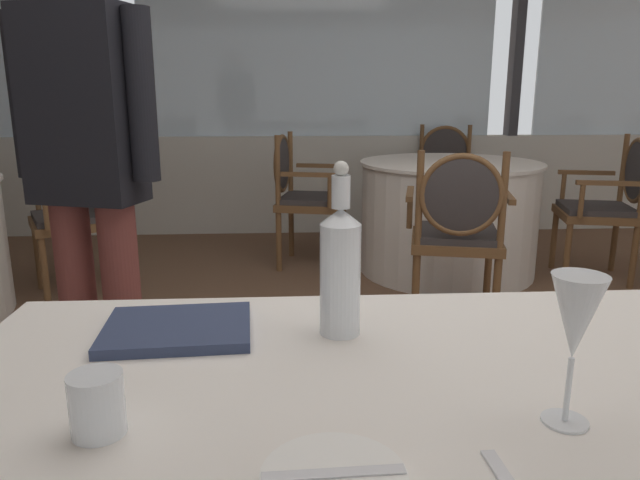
# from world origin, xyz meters

# --- Properties ---
(ground_plane) EXTENTS (14.09, 14.09, 0.00)m
(ground_plane) POSITION_xyz_m (0.00, 0.00, 0.00)
(ground_plane) COLOR brown
(window_wall_far) EXTENTS (10.84, 0.14, 2.68)m
(window_wall_far) POSITION_xyz_m (0.00, 3.45, 1.07)
(window_wall_far) COLOR beige
(window_wall_far) RESTS_ON ground_plane
(side_plate) EXTENTS (0.18, 0.18, 0.01)m
(side_plate) POSITION_xyz_m (-0.24, -1.15, 0.77)
(side_plate) COLOR white
(side_plate) RESTS_ON foreground_table
(butter_knife) EXTENTS (0.17, 0.02, 0.00)m
(butter_knife) POSITION_xyz_m (-0.24, -1.15, 0.77)
(butter_knife) COLOR silver
(butter_knife) RESTS_ON foreground_table
(water_bottle) EXTENTS (0.08, 0.08, 0.33)m
(water_bottle) POSITION_xyz_m (-0.19, -0.70, 0.90)
(water_bottle) COLOR white
(water_bottle) RESTS_ON foreground_table
(wine_glass) EXTENTS (0.07, 0.07, 0.22)m
(wine_glass) POSITION_xyz_m (0.09, -1.04, 0.92)
(wine_glass) COLOR white
(wine_glass) RESTS_ON foreground_table
(water_tumbler) EXTENTS (0.07, 0.07, 0.09)m
(water_tumbler) POSITION_xyz_m (-0.55, -1.02, 0.81)
(water_tumbler) COLOR white
(water_tumbler) RESTS_ON foreground_table
(menu_book) EXTENTS (0.29, 0.23, 0.02)m
(menu_book) POSITION_xyz_m (-0.50, -0.69, 0.77)
(menu_book) COLOR #2D3856
(menu_book) RESTS_ON foreground_table
(dining_chair_0_1) EXTENTS (0.62, 0.64, 0.96)m
(dining_chair_0_1) POSITION_xyz_m (-1.51, 1.87, 0.56)
(dining_chair_0_1) COLOR brown
(dining_chair_0_1) RESTS_ON ground_plane
(background_table_2) EXTENTS (1.22, 1.22, 0.76)m
(background_table_2) POSITION_xyz_m (0.82, 2.16, 0.38)
(background_table_2) COLOR white
(background_table_2) RESTS_ON ground_plane
(dining_chair_2_0) EXTENTS (0.55, 0.61, 0.94)m
(dining_chair_2_0) POSITION_xyz_m (-0.19, 2.39, 0.56)
(dining_chair_2_0) COLOR brown
(dining_chair_2_0) RESTS_ON ground_plane
(dining_chair_2_1) EXTENTS (0.61, 0.55, 0.94)m
(dining_chair_2_1) POSITION_xyz_m (0.59, 1.15, 0.56)
(dining_chair_2_1) COLOR brown
(dining_chair_2_1) RESTS_ON ground_plane
(dining_chair_2_2) EXTENTS (0.55, 0.61, 0.95)m
(dining_chair_2_2) POSITION_xyz_m (1.83, 1.93, 0.55)
(dining_chair_2_2) COLOR brown
(dining_chair_2_2) RESTS_ON ground_plane
(dining_chair_2_3) EXTENTS (0.61, 0.55, 0.95)m
(dining_chair_2_3) POSITION_xyz_m (1.06, 3.17, 0.56)
(dining_chair_2_3) COLOR brown
(dining_chair_2_3) RESTS_ON ground_plane
(diner_person_0) EXTENTS (0.51, 0.30, 1.74)m
(diner_person_0) POSITION_xyz_m (-0.96, 0.28, 1.00)
(diner_person_0) COLOR brown
(diner_person_0) RESTS_ON ground_plane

